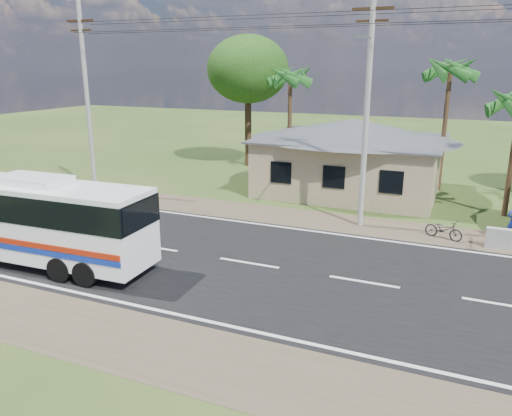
# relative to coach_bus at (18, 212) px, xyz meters

# --- Properties ---
(ground) EXTENTS (120.00, 120.00, 0.00)m
(ground) POSITION_rel_coach_bus_xyz_m (8.33, 3.22, -2.00)
(ground) COLOR #284017
(ground) RESTS_ON ground
(road) EXTENTS (120.00, 16.00, 0.03)m
(road) POSITION_rel_coach_bus_xyz_m (8.33, 3.22, -1.99)
(road) COLOR black
(road) RESTS_ON ground
(house) EXTENTS (12.40, 10.00, 5.00)m
(house) POSITION_rel_coach_bus_xyz_m (9.33, 16.21, 0.64)
(house) COLOR tan
(house) RESTS_ON ground
(utility_poles) EXTENTS (32.80, 2.22, 11.00)m
(utility_poles) POSITION_rel_coach_bus_xyz_m (11.00, 9.70, 3.77)
(utility_poles) COLOR #9E9E99
(utility_poles) RESTS_ON ground
(palm_mid) EXTENTS (2.80, 2.80, 8.20)m
(palm_mid) POSITION_rel_coach_bus_xyz_m (14.33, 18.72, 5.16)
(palm_mid) COLOR #47301E
(palm_mid) RESTS_ON ground
(palm_far) EXTENTS (2.80, 2.80, 7.70)m
(palm_far) POSITION_rel_coach_bus_xyz_m (4.33, 19.22, 4.68)
(palm_far) COLOR #47301E
(palm_far) RESTS_ON ground
(tree_behind_house) EXTENTS (6.00, 6.00, 9.61)m
(tree_behind_house) POSITION_rel_coach_bus_xyz_m (0.33, 21.22, 5.12)
(tree_behind_house) COLOR #47301E
(tree_behind_house) RESTS_ON ground
(coach_bus) EXTENTS (11.33, 2.79, 3.49)m
(coach_bus) POSITION_rel_coach_bus_xyz_m (0.00, 0.00, 0.00)
(coach_bus) COLOR white
(coach_bus) RESTS_ON ground
(motorcycle) EXTENTS (1.78, 1.11, 0.89)m
(motorcycle) POSITION_rel_coach_bus_xyz_m (15.14, 9.24, -1.55)
(motorcycle) COLOR black
(motorcycle) RESTS_ON ground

